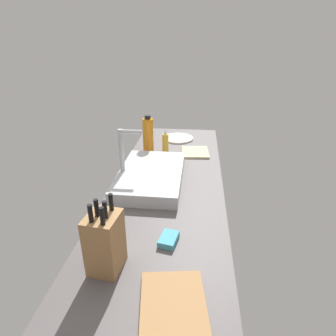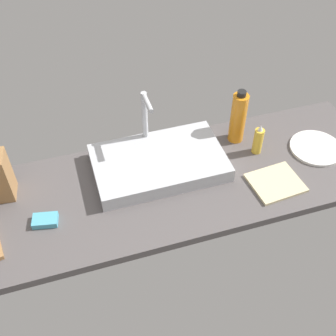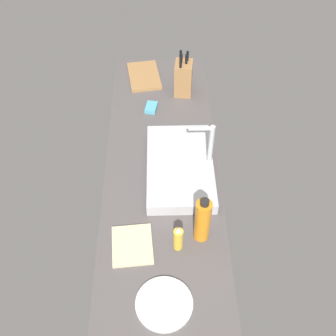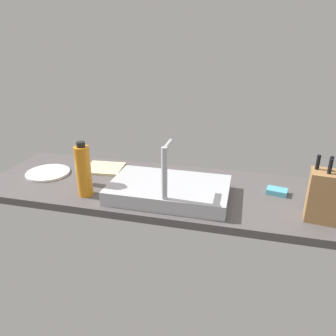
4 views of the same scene
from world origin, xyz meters
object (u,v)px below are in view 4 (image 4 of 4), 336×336
at_px(dish_sponge, 277,191).
at_px(dish_towel, 104,168).
at_px(knife_block, 323,195).
at_px(water_bottle, 84,171).
at_px(sink_basin, 169,190).
at_px(dinner_plate, 48,173).
at_px(faucet, 165,175).
at_px(soap_bottle, 85,172).

bearing_deg(dish_sponge, dish_towel, -4.97).
distance_m(knife_block, water_bottle, 0.99).
distance_m(sink_basin, knife_block, 0.63).
height_order(water_bottle, dinner_plate, water_bottle).
height_order(faucet, dish_sponge, faucet).
height_order(sink_basin, faucet, faucet).
bearing_deg(dinner_plate, soap_bottle, 165.78).
bearing_deg(sink_basin, dish_towel, -27.82).
relative_size(sink_basin, dish_towel, 2.69).
bearing_deg(soap_bottle, dinner_plate, -14.22).
xyz_separation_m(sink_basin, dish_sponge, (-0.47, -0.14, -0.02)).
bearing_deg(water_bottle, soap_bottle, -62.96).
relative_size(knife_block, dinner_plate, 1.16).
distance_m(knife_block, soap_bottle, 1.05).
height_order(soap_bottle, dinner_plate, soap_bottle).
relative_size(soap_bottle, water_bottle, 0.58).
bearing_deg(knife_block, dish_sponge, -44.54).
distance_m(sink_basin, faucet, 0.19).
bearing_deg(dinner_plate, sink_basin, 172.44).
xyz_separation_m(soap_bottle, dinner_plate, (0.25, -0.06, -0.06)).
height_order(faucet, dinner_plate, faucet).
bearing_deg(water_bottle, knife_block, -178.18).
xyz_separation_m(knife_block, dinner_plate, (1.30, -0.13, -0.10)).
xyz_separation_m(soap_bottle, dish_towel, (-0.01, -0.19, -0.06)).
bearing_deg(dish_towel, dish_sponge, 175.03).
xyz_separation_m(sink_basin, knife_block, (-0.62, 0.04, 0.07)).
bearing_deg(knife_block, sink_basin, 3.02).
bearing_deg(dish_towel, soap_bottle, 87.68).
distance_m(dish_towel, dish_sponge, 0.89).
bearing_deg(dish_sponge, sink_basin, 16.73).
bearing_deg(knife_block, dish_towel, -7.16).
relative_size(knife_block, water_bottle, 1.03).
bearing_deg(dish_sponge, dinner_plate, 2.63).
relative_size(knife_block, dish_towel, 1.32).
bearing_deg(sink_basin, soap_bottle, -3.49).
distance_m(sink_basin, dish_towel, 0.47).
xyz_separation_m(faucet, soap_bottle, (0.44, -0.16, -0.10)).
bearing_deg(sink_basin, dish_sponge, -163.27).
bearing_deg(sink_basin, water_bottle, 11.62).
xyz_separation_m(water_bottle, dinner_plate, (0.30, -0.17, -0.11)).
bearing_deg(sink_basin, dinner_plate, -7.56).
height_order(sink_basin, dinner_plate, sink_basin).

